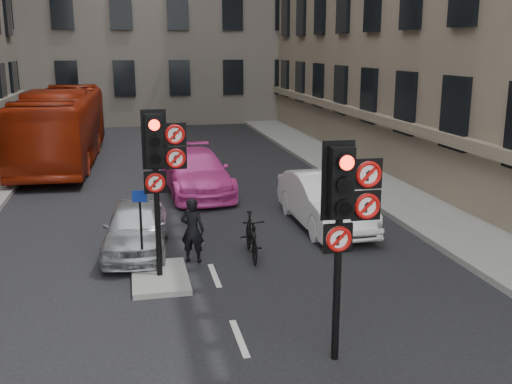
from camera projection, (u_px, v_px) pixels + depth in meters
name	position (u px, v px, depth m)	size (l,w,h in m)	color
pavement_right	(386.00, 186.00, 21.39)	(3.00, 50.00, 0.16)	gray
centre_island	(160.00, 277.00, 13.04)	(1.20, 2.00, 0.12)	gray
signal_near	(345.00, 206.00, 9.18)	(0.91, 0.40, 3.58)	black
signal_far	(159.00, 158.00, 12.42)	(0.91, 0.40, 3.58)	black
car_silver	(136.00, 227.00, 14.71)	(1.49, 3.70, 1.26)	#AAADB1
car_white	(325.00, 200.00, 16.78)	(1.58, 4.53, 1.49)	white
car_pink	(196.00, 172.00, 20.57)	(2.06, 5.07, 1.47)	#F046B0
bus_red	(62.00, 127.00, 25.67)	(2.67, 11.43, 3.18)	maroon
motorcycle	(251.00, 236.00, 14.33)	(0.50, 1.78, 1.07)	black
motorcyclist	(192.00, 230.00, 13.99)	(0.56, 0.37, 1.55)	black
info_sign	(141.00, 220.00, 12.92)	(0.32, 0.12, 1.85)	black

